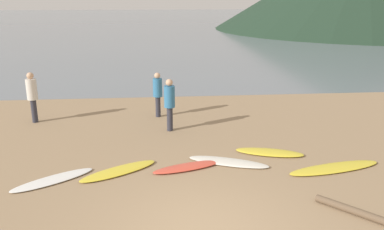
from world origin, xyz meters
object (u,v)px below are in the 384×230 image
(surfboard_5, at_px, (335,168))
(surfboard_4, at_px, (269,152))
(person_0, at_px, (32,93))
(person_1, at_px, (158,91))
(surfboard_1, at_px, (119,171))
(driftwood_log, at_px, (362,214))
(surfboard_3, at_px, (228,162))
(person_2, at_px, (170,101))
(surfboard_0, at_px, (53,180))
(surfboard_2, at_px, (187,167))

(surfboard_5, bearing_deg, surfboard_4, 127.25)
(person_0, bearing_deg, surfboard_4, 87.90)
(person_0, xyz_separation_m, person_1, (4.42, 0.29, -0.08))
(surfboard_1, bearing_deg, person_1, 45.48)
(surfboard_5, height_order, driftwood_log, driftwood_log)
(surfboard_3, xyz_separation_m, driftwood_log, (2.28, -2.97, 0.04))
(surfboard_4, bearing_deg, person_2, 157.79)
(surfboard_0, distance_m, person_1, 5.93)
(surfboard_4, bearing_deg, person_1, 146.23)
(person_1, distance_m, person_2, 1.69)
(person_1, bearing_deg, surfboard_1, 126.45)
(surfboard_3, bearing_deg, surfboard_0, -148.81)
(surfboard_5, bearing_deg, person_0, 138.80)
(person_1, height_order, person_2, person_2)
(surfboard_0, relative_size, person_2, 1.18)
(surfboard_2, height_order, driftwood_log, driftwood_log)
(driftwood_log, bearing_deg, surfboard_2, 141.33)
(surfboard_0, xyz_separation_m, person_0, (-1.78, 4.93, 1.04))
(surfboard_0, relative_size, driftwood_log, 1.04)
(surfboard_1, distance_m, person_1, 5.05)
(surfboard_2, bearing_deg, surfboard_4, -0.18)
(surfboard_0, xyz_separation_m, person_1, (2.65, 5.22, 0.95))
(surfboard_2, distance_m, person_1, 4.92)
(surfboard_4, distance_m, person_2, 3.77)
(surfboard_2, relative_size, surfboard_3, 0.87)
(surfboard_3, bearing_deg, driftwood_log, -29.91)
(surfboard_1, relative_size, surfboard_2, 1.11)
(surfboard_1, height_order, driftwood_log, driftwood_log)
(surfboard_0, xyz_separation_m, surfboard_2, (3.38, 0.45, 0.01))
(surfboard_3, relative_size, driftwood_log, 1.11)
(person_1, bearing_deg, surfboard_5, -179.43)
(surfboard_0, xyz_separation_m, surfboard_5, (7.25, 0.05, 0.00))
(surfboard_5, relative_size, person_0, 1.48)
(person_0, bearing_deg, person_1, 117.44)
(surfboard_2, relative_size, person_2, 1.09)
(surfboard_1, relative_size, person_2, 1.21)
(surfboard_2, distance_m, person_0, 6.91)
(surfboard_5, xyz_separation_m, person_0, (-9.02, 4.88, 1.03))
(surfboard_0, height_order, driftwood_log, driftwood_log)
(surfboard_3, distance_m, surfboard_4, 1.42)
(surfboard_0, distance_m, driftwood_log, 7.17)
(driftwood_log, bearing_deg, person_1, 118.94)
(surfboard_2, distance_m, driftwood_log, 4.38)
(person_1, bearing_deg, surfboard_0, 111.96)
(person_1, relative_size, person_2, 0.95)
(surfboard_5, relative_size, driftwood_log, 1.34)
(person_2, height_order, driftwood_log, person_2)
(surfboard_1, xyz_separation_m, surfboard_2, (1.80, 0.07, 0.01))
(surfboard_0, relative_size, surfboard_4, 1.07)
(surfboard_1, distance_m, surfboard_2, 1.80)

